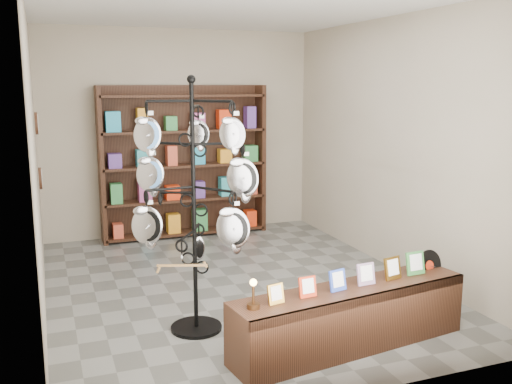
# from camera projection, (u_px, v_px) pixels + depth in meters

# --- Properties ---
(ground) EXTENTS (5.00, 5.00, 0.00)m
(ground) POSITION_uv_depth(u_px,v_px,m) (235.00, 284.00, 6.41)
(ground) COLOR slate
(ground) RESTS_ON ground
(room_envelope) EXTENTS (5.00, 5.00, 5.00)m
(room_envelope) POSITION_uv_depth(u_px,v_px,m) (234.00, 119.00, 6.06)
(room_envelope) COLOR #B5A792
(room_envelope) RESTS_ON ground
(display_tree) EXTENTS (1.27, 1.27, 2.29)m
(display_tree) POSITION_uv_depth(u_px,v_px,m) (194.00, 187.00, 4.99)
(display_tree) COLOR black
(display_tree) RESTS_ON ground
(front_shelf) EXTENTS (2.22, 0.74, 0.77)m
(front_shelf) POSITION_uv_depth(u_px,v_px,m) (351.00, 317.00, 4.84)
(front_shelf) COLOR black
(front_shelf) RESTS_ON ground
(back_shelving) EXTENTS (2.42, 0.36, 2.20)m
(back_shelving) POSITION_uv_depth(u_px,v_px,m) (184.00, 166.00, 8.32)
(back_shelving) COLOR black
(back_shelving) RESTS_ON ground
(wall_clocks) EXTENTS (0.03, 0.24, 0.84)m
(wall_clocks) POSITION_uv_depth(u_px,v_px,m) (38.00, 151.00, 6.18)
(wall_clocks) COLOR black
(wall_clocks) RESTS_ON ground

